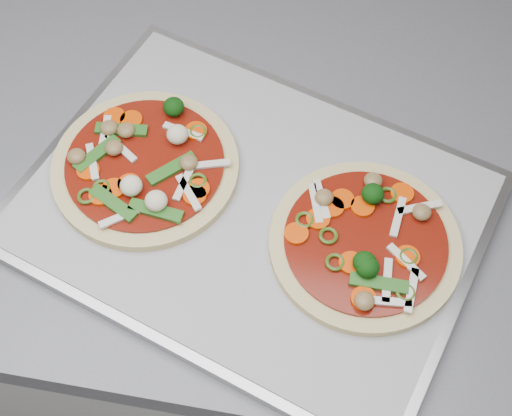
# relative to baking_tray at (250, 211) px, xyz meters

# --- Properties ---
(base_cabinet) EXTENTS (3.60, 0.60, 0.86)m
(base_cabinet) POSITION_rel_baking_tray_xyz_m (-0.46, 0.08, -0.48)
(base_cabinet) COLOR #BCBCB9
(base_cabinet) RESTS_ON ground
(baking_tray) EXTENTS (0.57, 0.49, 0.02)m
(baking_tray) POSITION_rel_baking_tray_xyz_m (0.00, 0.00, 0.00)
(baking_tray) COLOR gray
(baking_tray) RESTS_ON countertop
(parchment) EXTENTS (0.54, 0.46, 0.00)m
(parchment) POSITION_rel_baking_tray_xyz_m (-0.00, 0.00, 0.01)
(parchment) COLOR #97979C
(parchment) RESTS_ON baking_tray
(pizza_left) EXTENTS (0.27, 0.27, 0.03)m
(pizza_left) POSITION_rel_baking_tray_xyz_m (-0.12, 0.03, 0.02)
(pizza_left) COLOR tan
(pizza_left) RESTS_ON parchment
(pizza_right) EXTENTS (0.20, 0.20, 0.03)m
(pizza_right) POSITION_rel_baking_tray_xyz_m (0.12, -0.03, 0.02)
(pizza_right) COLOR tan
(pizza_right) RESTS_ON parchment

